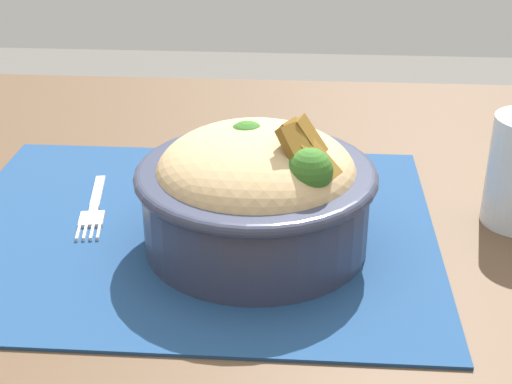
# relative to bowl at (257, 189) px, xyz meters

# --- Properties ---
(table) EXTENTS (1.23, 0.83, 0.72)m
(table) POSITION_rel_bowl_xyz_m (0.02, -0.04, -0.13)
(table) COLOR #4C3826
(table) RESTS_ON ground_plane
(placemat) EXTENTS (0.44, 0.35, 0.00)m
(placemat) POSITION_rel_bowl_xyz_m (0.06, -0.02, -0.05)
(placemat) COLOR navy
(placemat) RESTS_ON table
(bowl) EXTENTS (0.23, 0.23, 0.12)m
(bowl) POSITION_rel_bowl_xyz_m (0.00, 0.00, 0.00)
(bowl) COLOR #2D3347
(bowl) RESTS_ON placemat
(fork) EXTENTS (0.03, 0.13, 0.00)m
(fork) POSITION_rel_bowl_xyz_m (0.16, -0.05, -0.05)
(fork) COLOR silver
(fork) RESTS_ON placemat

